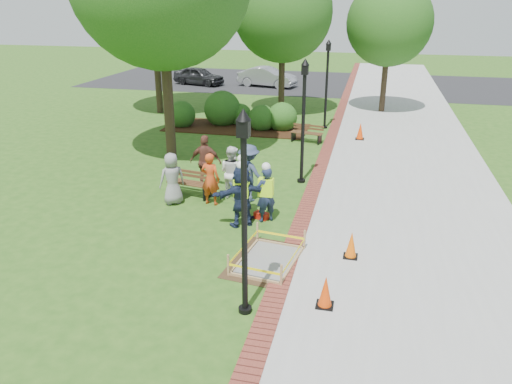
% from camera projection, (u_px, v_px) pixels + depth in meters
% --- Properties ---
extents(ground, '(100.00, 100.00, 0.00)m').
position_uv_depth(ground, '(228.00, 241.00, 13.35)').
color(ground, '#285116').
rests_on(ground, ground).
extents(sidewalk, '(6.00, 60.00, 0.02)m').
position_uv_depth(sidewalk, '(405.00, 149.00, 21.35)').
color(sidewalk, '#9E9E99').
rests_on(sidewalk, ground).
extents(brick_edging, '(0.50, 60.00, 0.03)m').
position_uv_depth(brick_edging, '(329.00, 144.00, 22.04)').
color(brick_edging, maroon).
rests_on(brick_edging, ground).
extents(mulch_bed, '(7.00, 3.00, 0.05)m').
position_uv_depth(mulch_bed, '(237.00, 128.00, 24.86)').
color(mulch_bed, '#381E0F').
rests_on(mulch_bed, ground).
extents(parking_lot, '(36.00, 12.00, 0.01)m').
position_uv_depth(parking_lot, '(327.00, 83.00, 37.83)').
color(parking_lot, black).
rests_on(parking_lot, ground).
extents(wet_concrete_pad, '(2.00, 2.51, 0.55)m').
position_uv_depth(wet_concrete_pad, '(268.00, 253.00, 12.22)').
color(wet_concrete_pad, '#47331E').
rests_on(wet_concrete_pad, ground).
extents(bench_near, '(1.55, 0.75, 0.80)m').
position_uv_depth(bench_near, '(190.00, 188.00, 16.30)').
color(bench_near, '#54311C').
rests_on(bench_near, ground).
extents(bench_far, '(1.49, 0.76, 0.77)m').
position_uv_depth(bench_far, '(307.00, 137.00, 22.35)').
color(bench_far, '#56321D').
rests_on(bench_far, ground).
extents(cone_front, '(0.37, 0.37, 0.73)m').
position_uv_depth(cone_front, '(325.00, 292.00, 10.40)').
color(cone_front, black).
rests_on(cone_front, ground).
extents(cone_back, '(0.36, 0.36, 0.70)m').
position_uv_depth(cone_back, '(351.00, 245.00, 12.39)').
color(cone_back, black).
rests_on(cone_back, ground).
extents(cone_far, '(0.40, 0.40, 0.78)m').
position_uv_depth(cone_far, '(360.00, 132.00, 22.72)').
color(cone_far, black).
rests_on(cone_far, ground).
extents(toolbox, '(0.46, 0.36, 0.21)m').
position_uv_depth(toolbox, '(261.00, 216.00, 14.65)').
color(toolbox, '#B21A0D').
rests_on(toolbox, ground).
extents(lamp_near, '(0.28, 0.28, 4.26)m').
position_uv_depth(lamp_near, '(244.00, 201.00, 9.46)').
color(lamp_near, black).
rests_on(lamp_near, ground).
extents(lamp_mid, '(0.28, 0.28, 4.26)m').
position_uv_depth(lamp_mid, '(304.00, 113.00, 16.72)').
color(lamp_mid, black).
rests_on(lamp_mid, ground).
extents(lamp_far, '(0.28, 0.28, 4.26)m').
position_uv_depth(lamp_far, '(327.00, 78.00, 23.97)').
color(lamp_far, black).
rests_on(lamp_far, ground).
extents(tree_back, '(5.21, 5.21, 7.98)m').
position_uv_depth(tree_back, '(283.00, 12.00, 26.05)').
color(tree_back, '#3D2D1E').
rests_on(tree_back, ground).
extents(tree_right, '(4.59, 4.59, 7.09)m').
position_uv_depth(tree_right, '(389.00, 23.00, 26.73)').
color(tree_right, '#3D2D1E').
rests_on(tree_right, ground).
extents(shrub_a, '(1.39, 1.39, 1.39)m').
position_uv_depth(shrub_a, '(182.00, 126.00, 25.21)').
color(shrub_a, '#174B15').
rests_on(shrub_a, ground).
extents(shrub_b, '(1.85, 1.85, 1.85)m').
position_uv_depth(shrub_b, '(223.00, 124.00, 25.63)').
color(shrub_b, '#174B15').
rests_on(shrub_b, ground).
extents(shrub_c, '(1.33, 1.33, 1.33)m').
position_uv_depth(shrub_c, '(262.00, 130.00, 24.57)').
color(shrub_c, '#174B15').
rests_on(shrub_c, ground).
extents(shrub_d, '(1.46, 1.46, 1.46)m').
position_uv_depth(shrub_d, '(282.00, 130.00, 24.56)').
color(shrub_d, '#174B15').
rests_on(shrub_d, ground).
extents(shrub_e, '(1.15, 1.15, 1.15)m').
position_uv_depth(shrub_e, '(240.00, 124.00, 25.62)').
color(shrub_e, '#174B15').
rests_on(shrub_e, ground).
extents(casual_person_a, '(0.62, 0.60, 1.64)m').
position_uv_depth(casual_person_a, '(172.00, 179.00, 15.51)').
color(casual_person_a, gray).
rests_on(casual_person_a, ground).
extents(casual_person_b, '(0.58, 0.41, 1.67)m').
position_uv_depth(casual_person_b, '(210.00, 179.00, 15.44)').
color(casual_person_b, '#C43F17').
rests_on(casual_person_b, ground).
extents(casual_person_c, '(0.66, 0.58, 1.73)m').
position_uv_depth(casual_person_c, '(232.00, 172.00, 15.94)').
color(casual_person_c, white).
rests_on(casual_person_c, ground).
extents(casual_person_d, '(0.60, 0.39, 1.84)m').
position_uv_depth(casual_person_d, '(206.00, 162.00, 16.76)').
color(casual_person_d, brown).
rests_on(casual_person_d, ground).
extents(casual_person_e, '(0.69, 0.57, 1.85)m').
position_uv_depth(casual_person_e, '(249.00, 173.00, 15.68)').
color(casual_person_e, '#303B55').
rests_on(casual_person_e, ground).
extents(hivis_worker_a, '(0.68, 0.62, 1.93)m').
position_uv_depth(hivis_worker_a, '(242.00, 194.00, 13.94)').
color(hivis_worker_a, '#161C3B').
rests_on(hivis_worker_a, ground).
extents(hivis_worker_b, '(0.62, 0.59, 1.79)m').
position_uv_depth(hivis_worker_b, '(266.00, 192.00, 14.23)').
color(hivis_worker_b, '#1C204A').
rests_on(hivis_worker_b, ground).
extents(hivis_worker_c, '(0.63, 0.48, 1.92)m').
position_uv_depth(hivis_worker_c, '(242.00, 186.00, 14.53)').
color(hivis_worker_c, '#161D39').
rests_on(hivis_worker_c, ground).
extents(parked_car_a, '(2.97, 4.72, 1.43)m').
position_uv_depth(parked_car_a, '(199.00, 85.00, 37.15)').
color(parked_car_a, '#272729').
rests_on(parked_car_a, ground).
extents(parked_car_b, '(2.95, 4.98, 1.52)m').
position_uv_depth(parked_car_b, '(267.00, 87.00, 36.39)').
color(parked_car_b, '#95959A').
rests_on(parked_car_b, ground).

